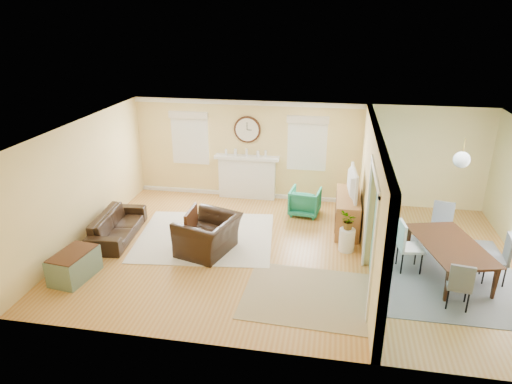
% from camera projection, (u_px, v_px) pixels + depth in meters
% --- Properties ---
extents(floor, '(9.00, 9.00, 0.00)m').
position_uv_depth(floor, '(291.00, 253.00, 9.46)').
color(floor, '#B0702D').
rests_on(floor, ground).
extents(wall_back, '(9.00, 0.02, 2.60)m').
position_uv_depth(wall_back, '(305.00, 153.00, 11.73)').
color(wall_back, '#DDC477').
rests_on(wall_back, ground).
extents(wall_front, '(9.00, 0.02, 2.60)m').
position_uv_depth(wall_front, '(271.00, 276.00, 6.23)').
color(wall_front, '#DDC477').
rests_on(wall_front, ground).
extents(wall_left, '(0.02, 6.00, 2.60)m').
position_uv_depth(wall_left, '(83.00, 182.00, 9.71)').
color(wall_left, '#DDC477').
rests_on(wall_left, ground).
extents(ceiling, '(9.00, 6.00, 0.02)m').
position_uv_depth(ceiling, '(295.00, 131.00, 8.51)').
color(ceiling, white).
rests_on(ceiling, wall_back).
extents(partition, '(0.17, 6.00, 2.60)m').
position_uv_depth(partition, '(371.00, 192.00, 8.97)').
color(partition, '#DDC477').
rests_on(partition, ground).
extents(fireplace, '(1.70, 0.30, 1.17)m').
position_uv_depth(fireplace, '(247.00, 176.00, 12.12)').
color(fireplace, white).
rests_on(fireplace, ground).
extents(wall_clock, '(0.70, 0.07, 0.70)m').
position_uv_depth(wall_clock, '(247.00, 130.00, 11.74)').
color(wall_clock, '#461F0F').
rests_on(wall_clock, wall_back).
extents(window_left, '(1.05, 0.13, 1.42)m').
position_uv_depth(window_left, '(190.00, 134.00, 12.05)').
color(window_left, white).
rests_on(window_left, wall_back).
extents(window_right, '(1.05, 0.13, 1.42)m').
position_uv_depth(window_right, '(307.00, 140.00, 11.55)').
color(window_right, white).
rests_on(window_right, wall_back).
extents(pendant, '(0.30, 0.30, 0.55)m').
position_uv_depth(pendant, '(462.00, 160.00, 8.17)').
color(pendant, gold).
rests_on(pendant, ceiling).
extents(rug_cream, '(3.21, 2.86, 0.02)m').
position_uv_depth(rug_cream, '(206.00, 237.00, 10.16)').
color(rug_cream, beige).
rests_on(rug_cream, floor).
extents(rug_jute, '(2.34, 1.94, 0.01)m').
position_uv_depth(rug_jute, '(308.00, 295.00, 8.05)').
color(rug_jute, tan).
rests_on(rug_jute, floor).
extents(rug_grey, '(2.53, 3.16, 0.01)m').
position_uv_depth(rug_grey, '(447.00, 274.00, 8.70)').
color(rug_grey, slate).
rests_on(rug_grey, floor).
extents(sofa, '(0.93, 1.97, 0.56)m').
position_uv_depth(sofa, '(117.00, 225.00, 10.06)').
color(sofa, black).
rests_on(sofa, floor).
extents(eames_chair, '(1.34, 1.44, 0.78)m').
position_uv_depth(eames_chair, '(208.00, 235.00, 9.39)').
color(eames_chair, black).
rests_on(eames_chair, floor).
extents(green_chair, '(0.79, 0.81, 0.66)m').
position_uv_depth(green_chair, '(305.00, 202.00, 11.20)').
color(green_chair, '#0C6938').
rests_on(green_chair, floor).
extents(trunk, '(0.67, 0.98, 0.53)m').
position_uv_depth(trunk, '(74.00, 265.00, 8.50)').
color(trunk, slate).
rests_on(trunk, floor).
extents(credenza, '(0.53, 1.57, 0.80)m').
position_uv_depth(credenza, '(347.00, 212.00, 10.43)').
color(credenza, '#A6713B').
rests_on(credenza, floor).
extents(tv, '(0.23, 1.12, 0.64)m').
position_uv_depth(tv, '(349.00, 183.00, 10.17)').
color(tv, black).
rests_on(tv, credenza).
extents(garden_stool, '(0.33, 0.33, 0.48)m').
position_uv_depth(garden_stool, '(347.00, 240.00, 9.50)').
color(garden_stool, white).
rests_on(garden_stool, floor).
extents(potted_plant, '(0.37, 0.41, 0.39)m').
position_uv_depth(potted_plant, '(348.00, 221.00, 9.34)').
color(potted_plant, '#337F33').
rests_on(potted_plant, garden_stool).
extents(dining_table, '(1.49, 2.07, 0.66)m').
position_uv_depth(dining_table, '(450.00, 259.00, 8.59)').
color(dining_table, '#461F0F').
rests_on(dining_table, floor).
extents(dining_chair_n, '(0.51, 0.51, 0.96)m').
position_uv_depth(dining_chair_n, '(442.00, 222.00, 9.56)').
color(dining_chair_n, slate).
rests_on(dining_chair_n, floor).
extents(dining_chair_s, '(0.44, 0.44, 0.87)m').
position_uv_depth(dining_chair_s, '(460.00, 280.00, 7.58)').
color(dining_chair_s, slate).
rests_on(dining_chair_s, floor).
extents(dining_chair_w, '(0.50, 0.50, 1.00)m').
position_uv_depth(dining_chair_w, '(411.00, 242.00, 8.65)').
color(dining_chair_w, white).
rests_on(dining_chair_w, floor).
extents(dining_chair_e, '(0.47, 0.47, 0.95)m').
position_uv_depth(dining_chair_e, '(496.00, 254.00, 8.29)').
color(dining_chair_e, slate).
rests_on(dining_chair_e, floor).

